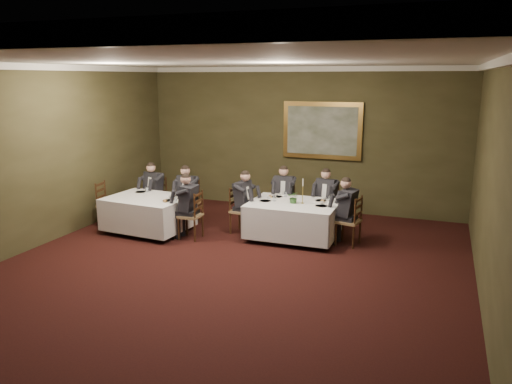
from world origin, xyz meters
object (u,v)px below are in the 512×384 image
Objects in this scene: table_main at (293,218)px; centerpiece at (294,197)px; chair_sec_backleft at (156,207)px; painting at (322,131)px; chair_main_backright at (326,216)px; chair_sec_endleft at (109,213)px; diner_sec_backleft at (155,198)px; chair_sec_backright at (189,212)px; table_second at (148,212)px; chair_main_endright at (349,231)px; diner_main_backright at (326,206)px; diner_sec_endright at (190,214)px; diner_sec_backright at (188,202)px; candlestick at (303,194)px; chair_main_backleft at (284,212)px; chair_main_endleft at (242,220)px; diner_main_endright at (348,220)px; chair_sec_endright at (191,225)px; diner_main_endleft at (242,210)px.

centerpiece is at bearing -69.44° from table_main.
painting is at bearing -135.61° from chair_sec_backleft.
chair_sec_endleft is (-4.59, -1.49, 0.00)m from chair_main_backright.
diner_sec_backleft reaches higher than chair_sec_backright.
chair_main_endright is (4.18, 0.65, -0.17)m from table_second.
centerpiece is at bearing 174.48° from chair_sec_backright.
chair_sec_backleft is at bearing 20.18° from chair_main_backright.
diner_main_backright and diner_sec_endright have the same top height.
diner_sec_backright is (-2.52, 0.18, 0.06)m from table_main.
diner_sec_backleft is (-3.90, -0.68, 0.23)m from chair_main_backright.
chair_sec_backleft is (-3.42, 0.26, -0.17)m from table_main.
diner_main_backright is 1.05m from candlestick.
chair_main_backleft is 1.00× the size of chair_main_endleft.
table_second is 1.79× the size of chair_main_endleft.
chair_sec_backleft is 1.76m from diner_sec_endright.
centerpiece reaches higher than chair_main_backright.
diner_main_backright is at bearing 173.72° from chair_main_backleft.
diner_sec_backleft is (-4.56, 0.25, 0.23)m from chair_main_endright.
diner_sec_backleft is at bearing -148.33° from painting.
chair_sec_backright is at bearing -139.21° from painting.
diner_main_endright is at bearing 97.66° from chair_main_endleft.
chair_sec_backright is at bearing 13.97° from chair_main_backleft.
diner_sec_backleft is at bearing 175.16° from centerpiece.
diner_main_endright is at bearing -170.24° from diner_sec_backleft.
chair_main_backleft is 2.21m from chair_sec_endright.
chair_main_backleft is 1.00× the size of chair_sec_backleft.
table_main is 1.06m from chair_main_backleft.
diner_main_backright is 2.96m from diner_sec_endright.
diner_sec_backright reaches higher than chair_sec_backleft.
painting is (2.52, 2.18, 1.48)m from diner_sec_backright.
candlestick is at bearing 99.42° from diner_main_endright.
chair_main_backleft is 0.74× the size of diner_sec_endright.
diner_main_endleft and diner_sec_endright have the same top height.
diner_main_endright is 1.18m from centerpiece.
diner_sec_endright is (-0.84, -0.72, 0.23)m from chair_main_endleft.
painting is at bearing 161.74° from chair_main_endleft.
chair_main_endright is 3.13m from painting.
diner_main_endleft reaches higher than chair_sec_endleft.
painting is at bearing 35.52° from diner_main_endright.
diner_sec_backleft is 1.35× the size of chair_sec_backright.
painting is at bearing -135.49° from diner_sec_backleft.
diner_sec_backleft is at bearing 176.26° from candlestick.
centerpiece reaches higher than chair_sec_backleft.
diner_sec_backright is (0.91, -0.07, 0.00)m from diner_sec_backleft.
table_main is at bearing 110.56° from centerpiece.
diner_sec_backright is 1.05m from diner_sec_endright.
table_main is 2.10m from chair_sec_endright.
chair_sec_endleft is at bearing -71.99° from diner_main_endleft.
chair_main_endleft is at bearing -115.70° from painting.
diner_sec_endright is 2.15m from chair_sec_endleft.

